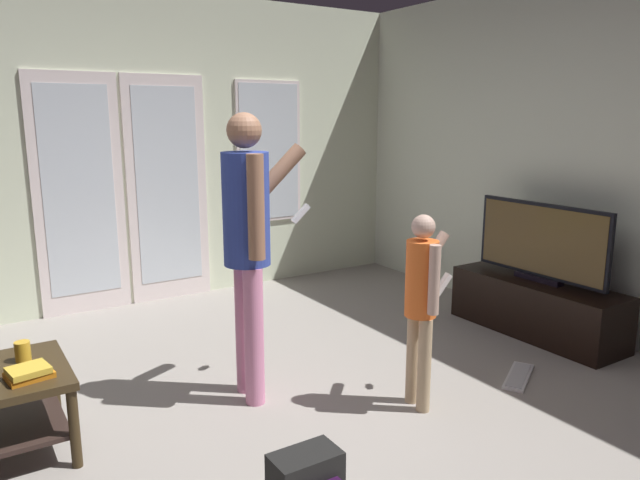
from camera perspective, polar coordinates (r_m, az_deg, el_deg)
The scene contains 10 objects.
ground_plane at distance 3.26m, azimuth -5.99°, elevation -19.02°, with size 5.83×5.54×0.02m, color #9C958D.
wall_back_with_doors at distance 5.42m, azimuth -19.05°, elevation 7.72°, with size 5.83×0.09×2.75m.
wall_right_plain at distance 4.83m, azimuth 26.14°, elevation 7.08°, with size 0.06×5.54×2.72m.
tv_stand at distance 4.90m, azimuth 20.08°, elevation -6.09°, with size 0.45×1.35×0.42m.
flat_screen_tv at distance 4.78m, azimuth 20.47°, elevation -0.18°, with size 0.08×1.13×0.60m.
person_adult at distance 3.41m, azimuth -6.85°, elevation 0.70°, with size 0.63×0.45×1.68m.
person_child at distance 3.39m, azimuth 9.78°, elevation -5.18°, with size 0.40×0.31×1.13m.
loose_keyboard at distance 4.14m, azimuth 18.53°, elevation -12.31°, with size 0.45×0.33×0.02m.
cup_near_edge at distance 3.40m, azimuth -26.66°, elevation -9.55°, with size 0.08×0.08×0.10m, color gold.
book_stack at distance 3.19m, azimuth -26.18°, elevation -11.38°, with size 0.22×0.19×0.06m.
Camera 1 is at (-1.22, -2.52, 1.66)m, focal length 33.31 mm.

